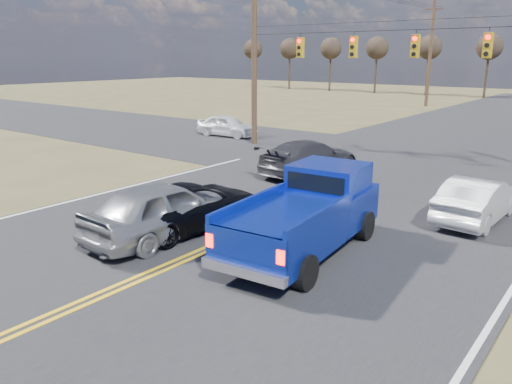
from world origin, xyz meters
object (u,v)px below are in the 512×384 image
Objects in this scene: pickup_truck at (307,214)px; cross_car_west at (227,126)px; silver_suv at (163,209)px; black_suv at (193,205)px; dgrey_car_queue at (310,157)px; white_car_queue at (477,199)px.

cross_car_west is at bearing 131.67° from pickup_truck.
cross_car_west is (-10.47, 14.72, -0.14)m from silver_suv.
black_suv is 7.95m from dgrey_car_queue.
black_suv is at bearing -147.41° from cross_car_west.
silver_suv is at bearing -162.98° from pickup_truck.
silver_suv reaches higher than black_suv.
cross_car_west is at bearing -22.49° from white_car_queue.
black_suv is 17.15m from cross_car_west.
silver_suv is 0.95× the size of dgrey_car_queue.
white_car_queue is at bearing -120.10° from cross_car_west.
dgrey_car_queue reaches higher than black_suv.
white_car_queue reaches higher than cross_car_west.
pickup_truck is at bearing -156.15° from silver_suv.
dgrey_car_queue reaches higher than cross_car_west.
black_suv is (-3.69, -0.38, -0.36)m from pickup_truck.
pickup_truck is 1.21× the size of black_suv.
silver_suv reaches higher than cross_car_west.
black_suv is (0.02, 1.14, -0.15)m from silver_suv.
cross_car_west is (-9.59, 5.68, -0.05)m from dgrey_car_queue.
dgrey_car_queue is 1.27× the size of cross_car_west.
silver_suv is at bearing -149.68° from cross_car_west.
pickup_truck reaches higher than cross_car_west.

